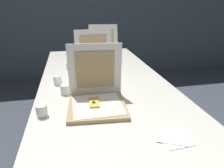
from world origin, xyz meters
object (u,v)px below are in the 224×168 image
at_px(cup_white_mid, 58,80).
at_px(pizza_box_back, 104,53).
at_px(cup_white_far, 70,66).
at_px(napkin_pile, 173,137).
at_px(pizza_box_middle, 96,67).
at_px(pizza_box_front, 97,98).
at_px(cup_white_near_center, 65,90).
at_px(table, 105,88).
at_px(cup_white_near_left, 42,111).

bearing_deg(cup_white_mid, pizza_box_back, 56.14).
distance_m(cup_white_far, napkin_pile, 1.20).
bearing_deg(pizza_box_middle, pizza_box_front, -99.23).
xyz_separation_m(cup_white_near_center, cup_white_far, (0.04, 0.53, 0.00)).
relative_size(pizza_box_front, pizza_box_back, 0.74).
distance_m(table, napkin_pile, 0.75).
xyz_separation_m(pizza_box_front, cup_white_near_center, (-0.19, 0.20, -0.02)).
distance_m(table, pizza_box_front, 0.37).
height_order(table, pizza_box_back, pizza_box_back).
bearing_deg(cup_white_far, cup_white_near_center, -93.94).
bearing_deg(pizza_box_back, cup_white_mid, -118.14).
relative_size(cup_white_mid, cup_white_far, 1.00).
bearing_deg(cup_white_far, pizza_box_back, 43.34).
bearing_deg(pizza_box_front, cup_white_near_center, 137.27).
relative_size(pizza_box_back, napkin_pile, 2.63).
relative_size(pizza_box_back, cup_white_mid, 7.38).
xyz_separation_m(table, pizza_box_middle, (-0.03, 0.26, 0.09)).
xyz_separation_m(pizza_box_back, napkin_pile, (0.07, -1.47, -0.05)).
distance_m(cup_white_near_left, cup_white_far, 0.81).
relative_size(pizza_box_front, napkin_pile, 1.94).
height_order(table, pizza_box_middle, pizza_box_middle).
bearing_deg(cup_white_mid, cup_white_near_center, -73.38).
bearing_deg(napkin_pile, cup_white_near_center, 129.97).
relative_size(table, cup_white_near_left, 35.11).
height_order(pizza_box_front, pizza_box_middle, same).
distance_m(pizza_box_back, cup_white_mid, 0.85).
xyz_separation_m(cup_white_mid, napkin_pile, (0.54, -0.77, -0.03)).
distance_m(pizza_box_middle, pizza_box_back, 0.52).
distance_m(table, cup_white_near_left, 0.58).
relative_size(pizza_box_front, cup_white_mid, 5.45).
relative_size(cup_white_mid, cup_white_near_center, 1.00).
xyz_separation_m(pizza_box_front, cup_white_far, (-0.15, 0.73, -0.02)).
bearing_deg(cup_white_far, cup_white_near_left, -101.18).
bearing_deg(pizza_box_back, pizza_box_middle, -101.65).
relative_size(pizza_box_front, cup_white_near_center, 5.45).
height_order(cup_white_mid, napkin_pile, cup_white_mid).
bearing_deg(pizza_box_middle, cup_white_mid, -148.25).
height_order(pizza_box_front, pizza_box_back, pizza_box_front).
distance_m(pizza_box_front, cup_white_mid, 0.46).
relative_size(table, pizza_box_front, 6.45).
relative_size(pizza_box_back, cup_white_far, 7.38).
distance_m(table, cup_white_near_center, 0.34).
height_order(pizza_box_back, cup_white_mid, pizza_box_back).
height_order(table, pizza_box_front, pizza_box_front).
xyz_separation_m(pizza_box_middle, cup_white_near_center, (-0.26, -0.40, -0.02)).
xyz_separation_m(table, cup_white_far, (-0.26, 0.39, 0.08)).
distance_m(cup_white_near_left, cup_white_mid, 0.45).
height_order(table, napkin_pile, napkin_pile).
relative_size(pizza_box_middle, cup_white_far, 5.41).
xyz_separation_m(pizza_box_front, pizza_box_back, (0.23, 1.09, -0.00)).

